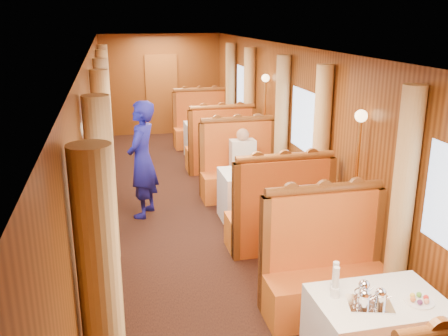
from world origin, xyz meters
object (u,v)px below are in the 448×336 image
object	(u,v)px
table_mid	(256,195)
fruit_plate	(419,300)
teapot_left	(364,302)
steward	(142,160)
rose_vase_mid	(258,159)
passenger	(243,157)
banquette_far_fwd	(220,150)
teapot_back	(364,292)
table_far	(210,140)
banquette_near_aft	(326,274)
banquette_mid_fwd	(279,218)
banquette_mid_aft	(239,172)
tea_tray	(370,304)
teapot_right	(380,300)
banquette_far_aft	(202,128)
rose_vase_far	(212,115)

from	to	relation	value
table_mid	fruit_plate	size ratio (longest dim) A/B	4.50
teapot_left	steward	bearing A→B (deg)	112.23
rose_vase_mid	passenger	bearing A→B (deg)	92.37
banquette_far_fwd	teapot_back	xyz separation A→B (m)	(-0.14, -5.96, 0.39)
table_far	rose_vase_mid	distance (m)	3.50
table_far	steward	world-z (taller)	steward
banquette_near_aft	table_mid	bearing A→B (deg)	90.00
fruit_plate	rose_vase_mid	xyz separation A→B (m)	(-0.24, 3.66, 0.16)
fruit_plate	passenger	xyz separation A→B (m)	(-0.28, 4.41, -0.03)
banquette_far_fwd	banquette_mid_fwd	bearing A→B (deg)	-90.00
banquette_mid_aft	passenger	world-z (taller)	banquette_mid_aft
banquette_near_aft	fruit_plate	distance (m)	1.22
banquette_mid_fwd	tea_tray	bearing A→B (deg)	-92.80
banquette_near_aft	rose_vase_mid	world-z (taller)	banquette_near_aft
banquette_mid_fwd	teapot_right	xyz separation A→B (m)	(-0.06, -2.59, 0.39)
banquette_far_aft	tea_tray	bearing A→B (deg)	-90.89
table_far	banquette_far_aft	bearing A→B (deg)	90.00
tea_tray	fruit_plate	distance (m)	0.40
banquette_far_fwd	teapot_back	size ratio (longest dim) A/B	8.54
banquette_near_aft	passenger	size ratio (longest dim) A/B	1.76
banquette_far_aft	teapot_back	distance (m)	8.00
banquette_near_aft	banquette_mid_fwd	distance (m)	1.47
tea_tray	rose_vase_far	bearing A→B (deg)	88.75
banquette_near_aft	banquette_far_fwd	world-z (taller)	same
fruit_plate	rose_vase_far	bearing A→B (deg)	91.98
steward	passenger	distance (m)	1.65
banquette_mid_aft	banquette_far_aft	bearing A→B (deg)	90.00
teapot_right	steward	xyz separation A→B (m)	(-1.56, 4.14, 0.07)
teapot_back	fruit_plate	xyz separation A→B (m)	(0.41, -0.14, -0.04)
banquette_mid_fwd	rose_vase_far	xyz separation A→B (m)	(0.03, 4.51, 0.50)
tea_tray	fruit_plate	size ratio (longest dim) A/B	1.46
rose_vase_mid	passenger	distance (m)	0.77
banquette_mid_fwd	fruit_plate	size ratio (longest dim) A/B	5.74
banquette_mid_aft	banquette_far_aft	size ratio (longest dim) A/B	1.00
fruit_plate	teapot_left	bearing A→B (deg)	177.88
passenger	teapot_right	bearing A→B (deg)	-90.78
teapot_right	fruit_plate	xyz separation A→B (m)	(0.34, -0.02, -0.04)
teapot_back	banquette_near_aft	bearing A→B (deg)	80.82
table_mid	banquette_mid_aft	size ratio (longest dim) A/B	0.78
teapot_back	rose_vase_mid	xyz separation A→B (m)	(0.17, 3.52, 0.11)
banquette_far_aft	teapot_left	bearing A→B (deg)	-91.41
rose_vase_mid	teapot_back	bearing A→B (deg)	-92.71
banquette_mid_aft	fruit_plate	distance (m)	4.66
banquette_near_aft	passenger	bearing A→B (deg)	90.00
banquette_mid_fwd	rose_vase_mid	size ratio (longest dim) A/B	3.72
teapot_right	teapot_back	world-z (taller)	teapot_back
banquette_far_aft	steward	bearing A→B (deg)	-112.17
steward	passenger	bearing A→B (deg)	122.82
teapot_right	banquette_mid_fwd	bearing A→B (deg)	105.48
banquette_mid_aft	table_far	xyz separation A→B (m)	(0.00, 2.49, -0.05)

